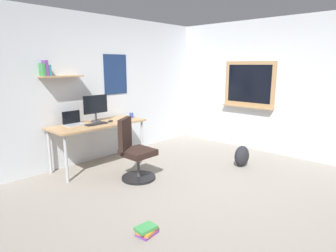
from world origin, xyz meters
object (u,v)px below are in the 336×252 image
(laptop, at_px, (73,122))
(desk, at_px, (98,127))
(monitor_primary, at_px, (96,106))
(keyboard, at_px, (97,124))
(computer_mouse, at_px, (110,121))
(book_stack_on_floor, at_px, (147,230))
(coffee_mug, at_px, (131,115))
(office_chair, at_px, (134,153))
(backpack, at_px, (242,156))

(laptop, bearing_deg, desk, -23.00)
(laptop, relative_size, monitor_primary, 0.67)
(laptop, relative_size, keyboard, 0.84)
(desk, xyz_separation_m, monitor_primary, (0.04, 0.11, 0.34))
(desk, relative_size, computer_mouse, 15.64)
(laptop, xyz_separation_m, book_stack_on_floor, (-0.50, -2.30, -0.77))
(coffee_mug, xyz_separation_m, book_stack_on_floor, (-1.58, -2.11, -0.76))
(book_stack_on_floor, bearing_deg, monitor_primary, 67.98)
(office_chair, xyz_separation_m, laptop, (-0.40, 1.05, 0.41))
(desk, bearing_deg, backpack, -47.74)
(monitor_primary, xyz_separation_m, computer_mouse, (0.16, -0.19, -0.25))
(coffee_mug, distance_m, backpack, 2.13)
(office_chair, height_order, backpack, office_chair)
(monitor_primary, relative_size, keyboard, 1.25)
(monitor_primary, distance_m, computer_mouse, 0.35)
(monitor_primary, distance_m, book_stack_on_floor, 2.62)
(office_chair, bearing_deg, keyboard, 97.75)
(keyboard, height_order, book_stack_on_floor, keyboard)
(office_chair, distance_m, computer_mouse, 0.91)
(desk, relative_size, keyboard, 4.40)
(computer_mouse, distance_m, coffee_mug, 0.52)
(laptop, bearing_deg, office_chair, -69.43)
(computer_mouse, xyz_separation_m, coffee_mug, (0.51, 0.05, 0.03))
(desk, height_order, laptop, laptop)
(computer_mouse, distance_m, backpack, 2.36)
(coffee_mug, height_order, backpack, coffee_mug)
(office_chair, relative_size, computer_mouse, 9.13)
(keyboard, distance_m, book_stack_on_floor, 2.32)
(desk, relative_size, backpack, 4.47)
(monitor_primary, distance_m, coffee_mug, 0.72)
(desk, bearing_deg, computer_mouse, -22.59)
(office_chair, relative_size, laptop, 3.06)
(office_chair, distance_m, coffee_mug, 1.17)
(coffee_mug, relative_size, backpack, 0.25)
(laptop, bearing_deg, coffee_mug, -9.88)
(computer_mouse, bearing_deg, coffee_mug, 5.55)
(monitor_primary, height_order, backpack, monitor_primary)
(desk, xyz_separation_m, laptop, (-0.37, 0.16, 0.12))
(laptop, height_order, coffee_mug, laptop)
(desk, height_order, keyboard, keyboard)
(keyboard, bearing_deg, computer_mouse, -0.00)
(office_chair, height_order, book_stack_on_floor, office_chair)
(keyboard, xyz_separation_m, coffee_mug, (0.79, 0.05, 0.04))
(monitor_primary, xyz_separation_m, keyboard, (-0.12, -0.19, -0.26))
(monitor_primary, relative_size, backpack, 1.27)
(monitor_primary, bearing_deg, coffee_mug, -11.74)
(monitor_primary, distance_m, backpack, 2.67)
(keyboard, bearing_deg, laptop, 140.09)
(desk, bearing_deg, coffee_mug, -2.62)
(desk, bearing_deg, book_stack_on_floor, -112.08)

